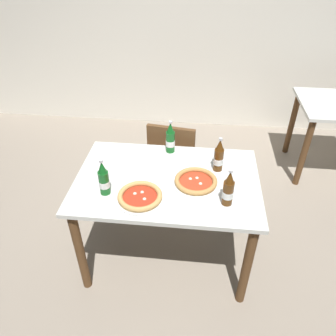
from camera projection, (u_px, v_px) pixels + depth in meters
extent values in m
plane|color=gray|center=(167.00, 253.00, 2.60)|extent=(8.00, 8.00, 0.00)
cube|color=silver|center=(189.00, 15.00, 3.58)|extent=(7.00, 0.10, 2.60)
cube|color=silver|center=(167.00, 180.00, 2.16)|extent=(1.20, 0.80, 0.03)
cylinder|color=brown|center=(80.00, 252.00, 2.16)|extent=(0.06, 0.06, 0.72)
cylinder|color=brown|center=(247.00, 266.00, 2.07)|extent=(0.06, 0.06, 0.72)
cylinder|color=brown|center=(106.00, 186.00, 2.70)|extent=(0.06, 0.06, 0.72)
cylinder|color=brown|center=(239.00, 195.00, 2.61)|extent=(0.06, 0.06, 0.72)
cube|color=brown|center=(176.00, 159.00, 2.89)|extent=(0.45, 0.45, 0.04)
cube|color=brown|center=(171.00, 149.00, 2.61)|extent=(0.38, 0.09, 0.40)
cylinder|color=brown|center=(197.00, 171.00, 3.12)|extent=(0.04, 0.04, 0.41)
cylinder|color=brown|center=(162.00, 166.00, 3.19)|extent=(0.04, 0.04, 0.41)
cylinder|color=brown|center=(190.00, 194.00, 2.85)|extent=(0.04, 0.04, 0.41)
cylinder|color=brown|center=(152.00, 188.00, 2.92)|extent=(0.04, 0.04, 0.41)
cylinder|color=brown|center=(304.00, 153.00, 3.09)|extent=(0.06, 0.06, 0.72)
cylinder|color=brown|center=(292.00, 124.00, 3.55)|extent=(0.06, 0.06, 0.72)
cylinder|color=white|center=(196.00, 183.00, 2.10)|extent=(0.30, 0.30, 0.01)
cylinder|color=#BC381E|center=(196.00, 182.00, 2.10)|extent=(0.21, 0.21, 0.01)
torus|color=#B78447|center=(196.00, 181.00, 2.09)|extent=(0.27, 0.27, 0.03)
sphere|color=silver|center=(190.00, 179.00, 2.12)|extent=(0.02, 0.02, 0.02)
sphere|color=silver|center=(200.00, 184.00, 2.08)|extent=(0.02, 0.02, 0.02)
sphere|color=silver|center=(197.00, 178.00, 2.13)|extent=(0.02, 0.02, 0.02)
cylinder|color=white|center=(140.00, 199.00, 1.99)|extent=(0.29, 0.29, 0.01)
cylinder|color=#AD2D19|center=(140.00, 197.00, 1.98)|extent=(0.21, 0.21, 0.01)
torus|color=tan|center=(140.00, 196.00, 1.97)|extent=(0.27, 0.27, 0.03)
sphere|color=silver|center=(135.00, 194.00, 2.00)|extent=(0.02, 0.02, 0.02)
sphere|color=silver|center=(144.00, 199.00, 1.96)|extent=(0.02, 0.02, 0.02)
sphere|color=silver|center=(142.00, 193.00, 2.01)|extent=(0.02, 0.02, 0.02)
cylinder|color=#14591E|center=(104.00, 183.00, 1.99)|extent=(0.06, 0.06, 0.16)
cone|color=#14591E|center=(102.00, 167.00, 1.92)|extent=(0.05, 0.05, 0.07)
cylinder|color=#B7B7BC|center=(101.00, 161.00, 1.90)|extent=(0.03, 0.03, 0.01)
cylinder|color=white|center=(104.00, 184.00, 2.00)|extent=(0.07, 0.07, 0.04)
cylinder|color=#14591E|center=(170.00, 142.00, 2.37)|extent=(0.06, 0.06, 0.16)
cone|color=#14591E|center=(170.00, 128.00, 2.30)|extent=(0.05, 0.05, 0.07)
cylinder|color=#B7B7BC|center=(170.00, 122.00, 2.27)|extent=(0.03, 0.03, 0.01)
cylinder|color=white|center=(170.00, 143.00, 2.37)|extent=(0.07, 0.07, 0.04)
cylinder|color=#512D0F|center=(218.00, 160.00, 2.19)|extent=(0.06, 0.06, 0.16)
cone|color=#512D0F|center=(220.00, 145.00, 2.12)|extent=(0.05, 0.05, 0.07)
cylinder|color=#B7B7BC|center=(221.00, 139.00, 2.09)|extent=(0.03, 0.03, 0.01)
cylinder|color=white|center=(218.00, 161.00, 2.19)|extent=(0.07, 0.07, 0.04)
cylinder|color=#512D0F|center=(228.00, 193.00, 1.91)|extent=(0.06, 0.06, 0.16)
cone|color=#512D0F|center=(230.00, 177.00, 1.84)|extent=(0.05, 0.05, 0.07)
cylinder|color=#B7B7BC|center=(231.00, 171.00, 1.82)|extent=(0.03, 0.03, 0.01)
cylinder|color=white|center=(228.00, 194.00, 1.92)|extent=(0.07, 0.07, 0.04)
cube|color=white|center=(139.00, 164.00, 2.28)|extent=(0.22, 0.22, 0.00)
cube|color=silver|center=(142.00, 164.00, 2.27)|extent=(0.03, 0.19, 0.00)
cube|color=silver|center=(136.00, 164.00, 2.28)|extent=(0.07, 0.16, 0.00)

